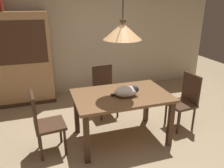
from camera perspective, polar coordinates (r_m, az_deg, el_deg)
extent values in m
plane|color=tan|center=(3.29, 2.60, -17.87)|extent=(10.00, 10.00, 0.00)
cube|color=beige|center=(5.17, -7.80, 13.81)|extent=(6.40, 0.10, 2.90)
cube|color=brown|center=(3.30, 2.43, -2.96)|extent=(1.40, 0.90, 0.04)
cube|color=#472D1E|center=(3.00, -6.47, -13.88)|extent=(0.07, 0.07, 0.71)
cube|color=#472D1E|center=(3.41, 14.64, -9.85)|extent=(0.07, 0.07, 0.71)
cube|color=#472D1E|center=(3.66, -9.04, -7.19)|extent=(0.07, 0.07, 0.71)
cube|color=#472D1E|center=(4.01, 8.75, -4.62)|extent=(0.07, 0.07, 0.71)
cube|color=#472D1E|center=(3.89, 17.09, -4.96)|extent=(0.44, 0.44, 0.04)
cube|color=#40291B|center=(3.90, 19.50, -0.98)|extent=(0.07, 0.38, 0.48)
cylinder|color=#472D1E|center=(4.00, 13.51, -7.44)|extent=(0.04, 0.04, 0.41)
cylinder|color=#472D1E|center=(3.79, 16.43, -9.44)|extent=(0.04, 0.04, 0.41)
cylinder|color=#472D1E|center=(4.19, 17.04, -6.48)|extent=(0.04, 0.04, 0.41)
cylinder|color=#472D1E|center=(3.98, 20.01, -8.30)|extent=(0.04, 0.04, 0.41)
cube|color=#472D1E|center=(4.11, -1.52, -2.55)|extent=(0.44, 0.44, 0.04)
cube|color=#40291B|center=(4.17, -2.48, 1.63)|extent=(0.38, 0.07, 0.48)
cylinder|color=#472D1E|center=(4.02, -2.75, -6.68)|extent=(0.04, 0.04, 0.41)
cylinder|color=#472D1E|center=(4.13, 1.42, -5.88)|extent=(0.04, 0.04, 0.41)
cylinder|color=#472D1E|center=(4.29, -4.29, -4.87)|extent=(0.04, 0.04, 0.41)
cylinder|color=#472D1E|center=(4.39, -0.34, -4.17)|extent=(0.04, 0.04, 0.41)
cube|color=#472D1E|center=(3.26, -15.52, -10.02)|extent=(0.44, 0.44, 0.04)
cube|color=#40291B|center=(3.12, -19.25, -6.40)|extent=(0.07, 0.38, 0.48)
cylinder|color=#472D1E|center=(3.26, -11.83, -14.32)|extent=(0.04, 0.04, 0.41)
cylinder|color=#472D1E|center=(3.52, -12.97, -11.50)|extent=(0.04, 0.04, 0.41)
cylinder|color=#472D1E|center=(3.23, -17.57, -15.27)|extent=(0.04, 0.04, 0.41)
cylinder|color=#472D1E|center=(3.50, -18.22, -12.34)|extent=(0.04, 0.04, 0.41)
ellipsoid|color=silver|center=(3.20, 3.60, -1.91)|extent=(0.34, 0.22, 0.15)
sphere|color=#333338|center=(3.22, 5.86, -1.35)|extent=(0.11, 0.11, 0.11)
cylinder|color=#333338|center=(3.23, 1.22, -2.60)|extent=(0.18, 0.04, 0.04)
cone|color=#E0A86B|center=(3.05, 2.70, 13.29)|extent=(0.52, 0.52, 0.22)
cylinder|color=#513D23|center=(3.03, 2.75, 15.72)|extent=(0.08, 0.08, 0.04)
cube|color=tan|center=(4.87, -21.70, 5.82)|extent=(1.10, 0.44, 1.85)
cube|color=#472D1E|center=(4.57, -22.42, 9.62)|extent=(0.97, 0.01, 0.81)
cube|color=#472D1E|center=(5.14, -20.41, -3.74)|extent=(1.12, 0.45, 0.08)
cube|color=#B73833|center=(4.75, -26.23, 17.95)|extent=(0.04, 0.22, 0.28)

